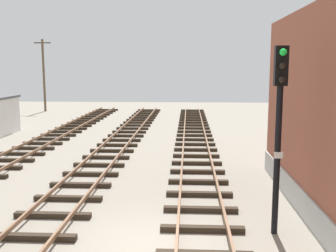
{
  "coord_description": "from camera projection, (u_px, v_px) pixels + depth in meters",
  "views": [
    {
      "loc": [
        0.9,
        -10.25,
        4.84
      ],
      "look_at": [
        -0.1,
        8.9,
        1.95
      ],
      "focal_mm": 41.98,
      "sensor_mm": 36.0,
      "label": 1
    }
  ],
  "objects": [
    {
      "name": "ground_plane",
      "position": [
        155.0,
        243.0,
        10.88
      ],
      "size": [
        88.22,
        88.22,
        0.0
      ],
      "primitive_type": "plane",
      "color": "gray"
    },
    {
      "name": "track_near_building",
      "position": [
        203.0,
        240.0,
        10.8
      ],
      "size": [
        2.5,
        67.86,
        0.32
      ],
      "color": "#2D2319",
      "rests_on": "ground"
    },
    {
      "name": "track_centre",
      "position": [
        33.0,
        236.0,
        11.04
      ],
      "size": [
        2.5,
        67.86,
        0.32
      ],
      "color": "#2D2319",
      "rests_on": "ground"
    },
    {
      "name": "signal_mast",
      "position": [
        279.0,
        119.0,
        11.03
      ],
      "size": [
        0.36,
        0.4,
        5.42
      ],
      "color": "black",
      "rests_on": "ground"
    },
    {
      "name": "utility_pole_far",
      "position": [
        44.0,
        74.0,
        42.8
      ],
      "size": [
        1.8,
        0.24,
        7.83
      ],
      "color": "brown",
      "rests_on": "ground"
    }
  ]
}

